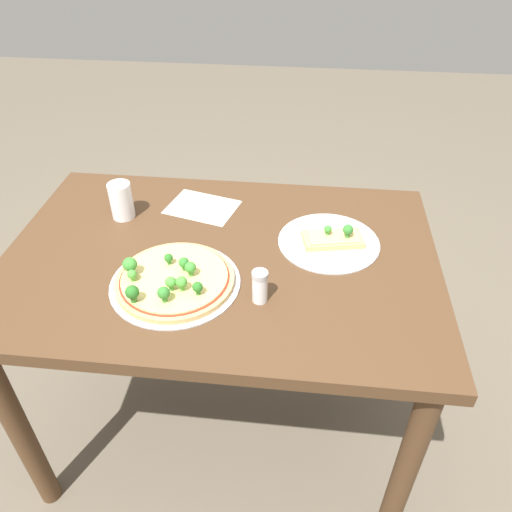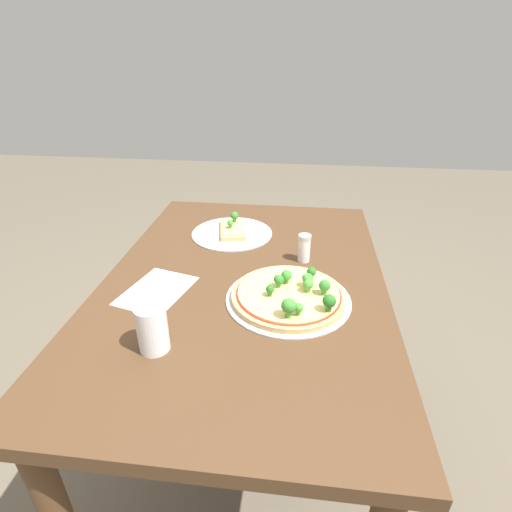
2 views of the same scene
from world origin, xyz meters
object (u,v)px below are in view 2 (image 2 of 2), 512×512
at_px(dining_table, 245,310).
at_px(drinking_cup, 152,328).
at_px(pizza_tray_whole, 290,295).
at_px(condiment_shaker, 304,248).
at_px(pizza_tray_slice, 232,231).

distance_m(dining_table, drinking_cup, 0.38).
distance_m(pizza_tray_whole, condiment_shaker, 0.22).
bearing_deg(drinking_cup, dining_table, 154.28).
relative_size(pizza_tray_whole, condiment_shaker, 3.76).
distance_m(pizza_tray_slice, drinking_cup, 0.61).
xyz_separation_m(pizza_tray_whole, drinking_cup, (0.22, -0.28, 0.04)).
relative_size(pizza_tray_whole, drinking_cup, 2.98).
distance_m(dining_table, pizza_tray_slice, 0.33).
distance_m(dining_table, pizza_tray_whole, 0.20).
bearing_deg(pizza_tray_slice, condiment_shaker, 55.58).
xyz_separation_m(drinking_cup, condiment_shaker, (-0.44, 0.31, -0.01)).
bearing_deg(condiment_shaker, dining_table, -53.00).
relative_size(dining_table, condiment_shaker, 13.45).
xyz_separation_m(dining_table, pizza_tray_slice, (-0.29, -0.08, 0.12)).
xyz_separation_m(dining_table, drinking_cup, (0.31, -0.15, 0.16)).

